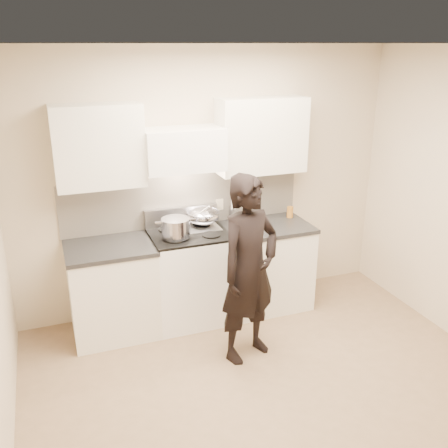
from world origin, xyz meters
The scene contains 11 objects.
ground_plane centered at (0.00, 0.00, 0.00)m, with size 4.00×4.00×0.00m, color #8C7053.
room_shell centered at (-0.06, 0.37, 1.60)m, with size 4.04×3.54×2.70m.
stove centered at (-0.30, 1.42, 0.47)m, with size 0.76×0.65×0.96m.
counter_right centered at (0.53, 1.43, 0.46)m, with size 0.92×0.67×0.92m.
counter_left centered at (-1.08, 1.43, 0.46)m, with size 0.82×0.67×0.92m.
wok centered at (-0.10, 1.57, 1.05)m, with size 0.34×0.42×0.27m.
stock_pot centered at (-0.46, 1.33, 1.05)m, with size 0.39×0.30×0.18m.
utensil_crock centered at (0.26, 1.64, 1.01)m, with size 0.11×0.11×0.28m.
spice_jar centered at (0.33, 1.64, 0.97)m, with size 0.04×0.04×0.09m.
oil_glass centered at (0.88, 1.56, 0.98)m, with size 0.07×0.07×0.12m.
person centered at (0.00, 0.62, 0.85)m, with size 0.62×0.41×1.70m, color black.
Camera 1 is at (-1.56, -2.99, 2.70)m, focal length 40.00 mm.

